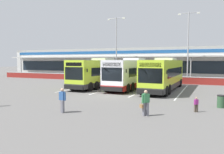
{
  "coord_description": "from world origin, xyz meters",
  "views": [
    {
      "loc": [
        8.96,
        -20.3,
        3.42
      ],
      "look_at": [
        -1.06,
        3.0,
        1.6
      ],
      "focal_mm": 36.15,
      "sensor_mm": 36.0,
      "label": 1
    }
  ],
  "objects_px": {
    "coach_bus_centre": "(164,75)",
    "pedestrian_child": "(196,104)",
    "coach_bus_leftmost": "(100,73)",
    "coach_bus_left_centre": "(132,74)",
    "lamp_post_centre": "(188,43)",
    "lamp_post_west": "(116,45)",
    "litter_bin": "(221,101)",
    "pedestrian_with_handbag": "(145,102)",
    "pedestrian_near_bin": "(62,99)"
  },
  "relations": [
    {
      "from": "pedestrian_with_handbag",
      "to": "pedestrian_near_bin",
      "type": "height_order",
      "value": "same"
    },
    {
      "from": "coach_bus_left_centre",
      "to": "pedestrian_with_handbag",
      "type": "relative_size",
      "value": 7.54
    },
    {
      "from": "coach_bus_leftmost",
      "to": "pedestrian_with_handbag",
      "type": "relative_size",
      "value": 7.54
    },
    {
      "from": "litter_bin",
      "to": "coach_bus_centre",
      "type": "bearing_deg",
      "value": 124.29
    },
    {
      "from": "coach_bus_leftmost",
      "to": "coach_bus_left_centre",
      "type": "distance_m",
      "value": 4.36
    },
    {
      "from": "coach_bus_leftmost",
      "to": "pedestrian_child",
      "type": "distance_m",
      "value": 16.68
    },
    {
      "from": "lamp_post_centre",
      "to": "pedestrian_child",
      "type": "bearing_deg",
      "value": -83.67
    },
    {
      "from": "litter_bin",
      "to": "pedestrian_with_handbag",
      "type": "bearing_deg",
      "value": -134.06
    },
    {
      "from": "coach_bus_left_centre",
      "to": "coach_bus_centre",
      "type": "height_order",
      "value": "same"
    },
    {
      "from": "lamp_post_west",
      "to": "litter_bin",
      "type": "bearing_deg",
      "value": -49.8
    },
    {
      "from": "coach_bus_centre",
      "to": "lamp_post_centre",
      "type": "distance_m",
      "value": 12.01
    },
    {
      "from": "lamp_post_west",
      "to": "pedestrian_with_handbag",
      "type": "bearing_deg",
      "value": -63.86
    },
    {
      "from": "coach_bus_left_centre",
      "to": "lamp_post_centre",
      "type": "height_order",
      "value": "lamp_post_centre"
    },
    {
      "from": "lamp_post_centre",
      "to": "coach_bus_centre",
      "type": "bearing_deg",
      "value": -98.71
    },
    {
      "from": "lamp_post_west",
      "to": "litter_bin",
      "type": "relative_size",
      "value": 11.83
    },
    {
      "from": "coach_bus_left_centre",
      "to": "litter_bin",
      "type": "height_order",
      "value": "coach_bus_left_centre"
    },
    {
      "from": "litter_bin",
      "to": "lamp_post_centre",
      "type": "bearing_deg",
      "value": 101.64
    },
    {
      "from": "coach_bus_left_centre",
      "to": "lamp_post_west",
      "type": "height_order",
      "value": "lamp_post_west"
    },
    {
      "from": "coach_bus_leftmost",
      "to": "coach_bus_left_centre",
      "type": "height_order",
      "value": "same"
    },
    {
      "from": "lamp_post_centre",
      "to": "pedestrian_near_bin",
      "type": "bearing_deg",
      "value": -102.83
    },
    {
      "from": "coach_bus_centre",
      "to": "lamp_post_west",
      "type": "distance_m",
      "value": 15.44
    },
    {
      "from": "lamp_post_centre",
      "to": "litter_bin",
      "type": "relative_size",
      "value": 11.83
    },
    {
      "from": "coach_bus_centre",
      "to": "pedestrian_child",
      "type": "xyz_separation_m",
      "value": [
        4.08,
        -10.56,
        -1.24
      ]
    },
    {
      "from": "coach_bus_centre",
      "to": "litter_bin",
      "type": "xyz_separation_m",
      "value": [
        5.67,
        -8.31,
        -1.32
      ]
    },
    {
      "from": "pedestrian_child",
      "to": "lamp_post_west",
      "type": "distance_m",
      "value": 26.2
    },
    {
      "from": "pedestrian_with_handbag",
      "to": "litter_bin",
      "type": "relative_size",
      "value": 1.74
    },
    {
      "from": "pedestrian_child",
      "to": "litter_bin",
      "type": "height_order",
      "value": "pedestrian_child"
    },
    {
      "from": "coach_bus_centre",
      "to": "pedestrian_child",
      "type": "bearing_deg",
      "value": -68.88
    },
    {
      "from": "coach_bus_leftmost",
      "to": "pedestrian_child",
      "type": "relative_size",
      "value": 12.17
    },
    {
      "from": "pedestrian_with_handbag",
      "to": "lamp_post_west",
      "type": "distance_m",
      "value": 26.72
    },
    {
      "from": "coach_bus_left_centre",
      "to": "pedestrian_near_bin",
      "type": "relative_size",
      "value": 7.54
    },
    {
      "from": "coach_bus_leftmost",
      "to": "pedestrian_child",
      "type": "xyz_separation_m",
      "value": [
        12.56,
        -10.91,
        -1.24
      ]
    },
    {
      "from": "coach_bus_leftmost",
      "to": "lamp_post_west",
      "type": "xyz_separation_m",
      "value": [
        -1.82,
        10.23,
        4.5
      ]
    },
    {
      "from": "coach_bus_leftmost",
      "to": "coach_bus_left_centre",
      "type": "xyz_separation_m",
      "value": [
        4.35,
        0.28,
        0.0
      ]
    },
    {
      "from": "litter_bin",
      "to": "coach_bus_left_centre",
      "type": "bearing_deg",
      "value": 137.62
    },
    {
      "from": "pedestrian_near_bin",
      "to": "lamp_post_west",
      "type": "xyz_separation_m",
      "value": [
        -6.25,
        24.77,
        5.42
      ]
    },
    {
      "from": "lamp_post_west",
      "to": "coach_bus_centre",
      "type": "bearing_deg",
      "value": -45.77
    },
    {
      "from": "pedestrian_child",
      "to": "pedestrian_near_bin",
      "type": "xyz_separation_m",
      "value": [
        -8.13,
        -3.63,
        0.33
      ]
    },
    {
      "from": "coach_bus_centre",
      "to": "coach_bus_left_centre",
      "type": "bearing_deg",
      "value": 171.31
    },
    {
      "from": "coach_bus_left_centre",
      "to": "pedestrian_child",
      "type": "relative_size",
      "value": 12.17
    },
    {
      "from": "pedestrian_with_handbag",
      "to": "lamp_post_centre",
      "type": "distance_m",
      "value": 24.53
    },
    {
      "from": "coach_bus_leftmost",
      "to": "pedestrian_near_bin",
      "type": "xyz_separation_m",
      "value": [
        4.43,
        -14.54,
        -0.91
      ]
    },
    {
      "from": "coach_bus_left_centre",
      "to": "lamp_post_centre",
      "type": "distance_m",
      "value": 12.72
    },
    {
      "from": "litter_bin",
      "to": "coach_bus_leftmost",
      "type": "bearing_deg",
      "value": 148.52
    },
    {
      "from": "pedestrian_child",
      "to": "pedestrian_with_handbag",
      "type": "bearing_deg",
      "value": -140.55
    },
    {
      "from": "coach_bus_leftmost",
      "to": "coach_bus_centre",
      "type": "distance_m",
      "value": 8.49
    },
    {
      "from": "coach_bus_centre",
      "to": "lamp_post_centre",
      "type": "bearing_deg",
      "value": 81.29
    },
    {
      "from": "coach_bus_centre",
      "to": "litter_bin",
      "type": "relative_size",
      "value": 13.14
    },
    {
      "from": "pedestrian_child",
      "to": "lamp_post_west",
      "type": "height_order",
      "value": "lamp_post_west"
    },
    {
      "from": "coach_bus_centre",
      "to": "lamp_post_centre",
      "type": "height_order",
      "value": "lamp_post_centre"
    }
  ]
}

